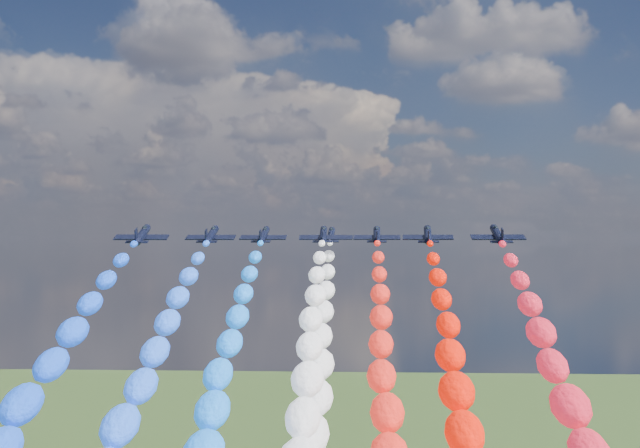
# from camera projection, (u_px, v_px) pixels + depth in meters

# --- Properties ---
(jet_0) EXTENTS (9.61, 12.75, 6.11)m
(jet_0) POSITION_uv_depth(u_px,v_px,m) (142.00, 235.00, 140.11)
(jet_0) COLOR black
(jet_1) EXTENTS (9.25, 12.50, 6.11)m
(jet_1) POSITION_uv_depth(u_px,v_px,m) (211.00, 235.00, 151.90)
(jet_1) COLOR black
(trail_1) EXTENTS (5.72, 99.65, 49.08)m
(trail_1) POSITION_uv_depth(u_px,v_px,m) (132.00, 425.00, 99.72)
(trail_1) COLOR blue
(jet_2) EXTENTS (9.28, 12.52, 6.11)m
(jet_2) POSITION_uv_depth(u_px,v_px,m) (264.00, 235.00, 160.50)
(jet_2) COLOR black
(trail_2) EXTENTS (5.72, 99.65, 49.08)m
(trail_2) POSITION_uv_depth(u_px,v_px,m) (216.00, 410.00, 108.32)
(trail_2) COLOR blue
(jet_3) EXTENTS (9.20, 12.46, 6.11)m
(jet_3) POSITION_uv_depth(u_px,v_px,m) (323.00, 235.00, 156.59)
(jet_3) COLOR black
(trail_3) EXTENTS (5.72, 99.65, 49.08)m
(trail_3) POSITION_uv_depth(u_px,v_px,m) (303.00, 417.00, 104.41)
(trail_3) COLOR white
(jet_4) EXTENTS (9.28, 12.52, 6.11)m
(jet_4) POSITION_uv_depth(u_px,v_px,m) (331.00, 235.00, 169.66)
(jet_4) COLOR black
(trail_4) EXTENTS (5.72, 99.65, 49.08)m
(trail_4) POSITION_uv_depth(u_px,v_px,m) (317.00, 397.00, 117.48)
(trail_4) COLOR silver
(jet_5) EXTENTS (9.23, 12.49, 6.11)m
(jet_5) POSITION_uv_depth(u_px,v_px,m) (377.00, 235.00, 159.38)
(jet_5) COLOR black
(trail_5) EXTENTS (5.72, 99.65, 49.08)m
(trail_5) POSITION_uv_depth(u_px,v_px,m) (384.00, 412.00, 107.20)
(trail_5) COLOR red
(jet_6) EXTENTS (9.65, 12.78, 6.11)m
(jet_6) POSITION_uv_depth(u_px,v_px,m) (428.00, 235.00, 148.31)
(jet_6) COLOR black
(trail_6) EXTENTS (5.72, 99.65, 49.08)m
(trail_6) POSITION_uv_depth(u_px,v_px,m) (463.00, 432.00, 96.13)
(trail_6) COLOR #F91403
(jet_7) EXTENTS (9.15, 12.43, 6.11)m
(jet_7) POSITION_uv_depth(u_px,v_px,m) (498.00, 235.00, 139.58)
(jet_7) COLOR black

